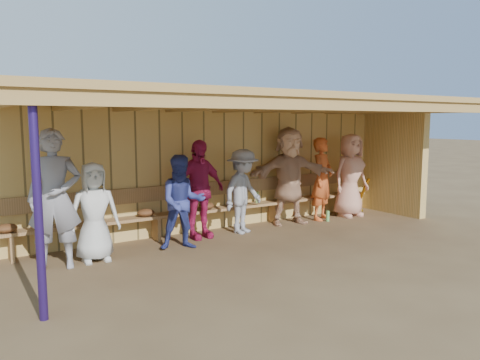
{
  "coord_description": "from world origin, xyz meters",
  "views": [
    {
      "loc": [
        -4.43,
        -6.47,
        2.08
      ],
      "look_at": [
        0.0,
        0.35,
        1.05
      ],
      "focal_mm": 35.0,
      "sensor_mm": 36.0,
      "label": 1
    }
  ],
  "objects_px": {
    "player_b": "(94,212)",
    "player_g": "(322,179)",
    "bench": "(218,203)",
    "player_c": "(183,202)",
    "player_e": "(243,191)",
    "player_a": "(55,199)",
    "player_f": "(289,176)",
    "player_h": "(350,175)",
    "player_d": "(198,189)"
  },
  "relations": [
    {
      "from": "player_b",
      "to": "player_g",
      "type": "bearing_deg",
      "value": 6.8
    },
    {
      "from": "player_g",
      "to": "bench",
      "type": "relative_size",
      "value": 0.23
    },
    {
      "from": "player_c",
      "to": "player_e",
      "type": "bearing_deg",
      "value": 32.07
    },
    {
      "from": "player_a",
      "to": "player_f",
      "type": "height_order",
      "value": "player_a"
    },
    {
      "from": "player_a",
      "to": "player_g",
      "type": "bearing_deg",
      "value": 21.24
    },
    {
      "from": "player_b",
      "to": "player_g",
      "type": "distance_m",
      "value": 4.89
    },
    {
      "from": "player_c",
      "to": "player_g",
      "type": "height_order",
      "value": "player_g"
    },
    {
      "from": "player_c",
      "to": "player_f",
      "type": "distance_m",
      "value": 2.69
    },
    {
      "from": "player_g",
      "to": "player_h",
      "type": "xyz_separation_m",
      "value": [
        0.75,
        -0.07,
        0.04
      ]
    },
    {
      "from": "player_b",
      "to": "player_e",
      "type": "distance_m",
      "value": 2.83
    },
    {
      "from": "player_d",
      "to": "player_a",
      "type": "bearing_deg",
      "value": -174.61
    },
    {
      "from": "player_e",
      "to": "player_g",
      "type": "relative_size",
      "value": 0.9
    },
    {
      "from": "player_c",
      "to": "player_d",
      "type": "xyz_separation_m",
      "value": [
        0.55,
        0.49,
        0.11
      ]
    },
    {
      "from": "player_c",
      "to": "player_g",
      "type": "xyz_separation_m",
      "value": [
        3.48,
        0.46,
        0.1
      ]
    },
    {
      "from": "player_b",
      "to": "bench",
      "type": "xyz_separation_m",
      "value": [
        2.54,
        0.71,
        -0.21
      ]
    },
    {
      "from": "player_a",
      "to": "player_e",
      "type": "distance_m",
      "value": 3.38
    },
    {
      "from": "player_d",
      "to": "bench",
      "type": "distance_m",
      "value": 0.76
    },
    {
      "from": "player_b",
      "to": "player_f",
      "type": "height_order",
      "value": "player_f"
    },
    {
      "from": "player_b",
      "to": "player_e",
      "type": "height_order",
      "value": "player_e"
    },
    {
      "from": "player_g",
      "to": "bench",
      "type": "height_order",
      "value": "player_g"
    },
    {
      "from": "player_e",
      "to": "bench",
      "type": "xyz_separation_m",
      "value": [
        -0.28,
        0.44,
        -0.26
      ]
    },
    {
      "from": "player_b",
      "to": "player_e",
      "type": "bearing_deg",
      "value": 8.14
    },
    {
      "from": "player_d",
      "to": "player_h",
      "type": "distance_m",
      "value": 3.68
    },
    {
      "from": "player_b",
      "to": "player_g",
      "type": "xyz_separation_m",
      "value": [
        4.87,
        0.36,
        0.13
      ]
    },
    {
      "from": "player_a",
      "to": "player_e",
      "type": "xyz_separation_m",
      "value": [
        3.36,
        0.31,
        -0.21
      ]
    },
    {
      "from": "player_a",
      "to": "player_c",
      "type": "xyz_separation_m",
      "value": [
        1.94,
        -0.07,
        -0.22
      ]
    },
    {
      "from": "player_d",
      "to": "bench",
      "type": "relative_size",
      "value": 0.23
    },
    {
      "from": "player_e",
      "to": "player_h",
      "type": "bearing_deg",
      "value": -20.96
    },
    {
      "from": "player_g",
      "to": "player_a",
      "type": "bearing_deg",
      "value": 161.52
    },
    {
      "from": "player_b",
      "to": "bench",
      "type": "relative_size",
      "value": 0.2
    },
    {
      "from": "player_e",
      "to": "player_f",
      "type": "height_order",
      "value": "player_f"
    },
    {
      "from": "player_f",
      "to": "player_b",
      "type": "bearing_deg",
      "value": -160.65
    },
    {
      "from": "player_a",
      "to": "player_h",
      "type": "bearing_deg",
      "value": 20.07
    },
    {
      "from": "player_c",
      "to": "player_d",
      "type": "distance_m",
      "value": 0.74
    },
    {
      "from": "player_e",
      "to": "bench",
      "type": "bearing_deg",
      "value": 101.23
    },
    {
      "from": "player_f",
      "to": "bench",
      "type": "xyz_separation_m",
      "value": [
        -1.48,
        0.31,
        -0.46
      ]
    },
    {
      "from": "player_a",
      "to": "bench",
      "type": "bearing_deg",
      "value": 30.62
    },
    {
      "from": "player_a",
      "to": "bench",
      "type": "relative_size",
      "value": 0.26
    },
    {
      "from": "player_h",
      "to": "player_c",
      "type": "bearing_deg",
      "value": -172.99
    },
    {
      "from": "player_f",
      "to": "player_g",
      "type": "distance_m",
      "value": 0.86
    },
    {
      "from": "player_b",
      "to": "player_h",
      "type": "distance_m",
      "value": 5.63
    },
    {
      "from": "player_c",
      "to": "player_h",
      "type": "xyz_separation_m",
      "value": [
        4.23,
        0.39,
        0.13
      ]
    },
    {
      "from": "player_e",
      "to": "player_h",
      "type": "xyz_separation_m",
      "value": [
        2.81,
        0.01,
        0.12
      ]
    },
    {
      "from": "player_g",
      "to": "player_b",
      "type": "bearing_deg",
      "value": 161.62
    },
    {
      "from": "player_d",
      "to": "player_f",
      "type": "distance_m",
      "value": 2.08
    },
    {
      "from": "player_b",
      "to": "bench",
      "type": "bearing_deg",
      "value": 18.22
    },
    {
      "from": "player_e",
      "to": "player_b",
      "type": "bearing_deg",
      "value": 164.33
    },
    {
      "from": "player_g",
      "to": "player_c",
      "type": "bearing_deg",
      "value": 164.99
    },
    {
      "from": "player_b",
      "to": "player_h",
      "type": "height_order",
      "value": "player_h"
    },
    {
      "from": "player_a",
      "to": "player_f",
      "type": "bearing_deg",
      "value": 22.56
    }
  ]
}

